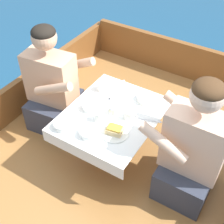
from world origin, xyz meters
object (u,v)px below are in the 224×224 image
object	(u,v)px
coffee_cup_port	(102,86)
tin_can	(113,110)
sandwich	(115,130)
coffee_cup_starboard	(130,114)
person_starboard	(192,152)
coffee_cup_center	(99,116)
person_port	(53,88)

from	to	relation	value
coffee_cup_port	tin_can	world-z (taller)	coffee_cup_port
coffee_cup_port	sandwich	bearing A→B (deg)	-46.93
coffee_cup_port	coffee_cup_starboard	size ratio (longest dim) A/B	0.94
person_starboard	tin_can	bearing A→B (deg)	-2.62
person_starboard	coffee_cup_center	size ratio (longest dim) A/B	9.82
person_starboard	sandwich	xyz separation A→B (m)	(-0.51, -0.15, 0.07)
coffee_cup_port	coffee_cup_starboard	world-z (taller)	coffee_cup_port
coffee_cup_center	sandwich	bearing A→B (deg)	-18.26
coffee_cup_port	tin_can	distance (m)	0.29
sandwich	coffee_cup_center	size ratio (longest dim) A/B	1.25
person_starboard	sandwich	world-z (taller)	person_starboard
tin_can	coffee_cup_port	bearing A→B (deg)	139.95
coffee_cup_starboard	coffee_cup_center	distance (m)	0.22
person_starboard	coffee_cup_center	distance (m)	0.68
coffee_cup_starboard	sandwich	bearing A→B (deg)	-93.46
coffee_cup_center	tin_can	size ratio (longest dim) A/B	1.48
person_port	person_starboard	distance (m)	1.26
sandwich	coffee_cup_starboard	world-z (taller)	coffee_cup_starboard
coffee_cup_starboard	coffee_cup_port	bearing A→B (deg)	153.67
coffee_cup_center	coffee_cup_port	bearing A→B (deg)	119.69
person_port	coffee_cup_port	world-z (taller)	person_port
person_starboard	coffee_cup_starboard	distance (m)	0.50
coffee_cup_port	coffee_cup_center	size ratio (longest dim) A/B	1.02
sandwich	coffee_cup_starboard	xyz separation A→B (m)	(0.01, 0.19, 0.00)
person_starboard	sandwich	bearing A→B (deg)	16.25
coffee_cup_center	tin_can	distance (m)	0.13
coffee_cup_starboard	tin_can	bearing A→B (deg)	-174.46
coffee_cup_center	tin_can	world-z (taller)	coffee_cup_center
sandwich	coffee_cup_center	world-z (taller)	coffee_cup_center
person_starboard	coffee_cup_port	xyz separation A→B (m)	(-0.85, 0.21, 0.07)
person_port	tin_can	world-z (taller)	person_port
sandwich	coffee_cup_port	bearing A→B (deg)	133.07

